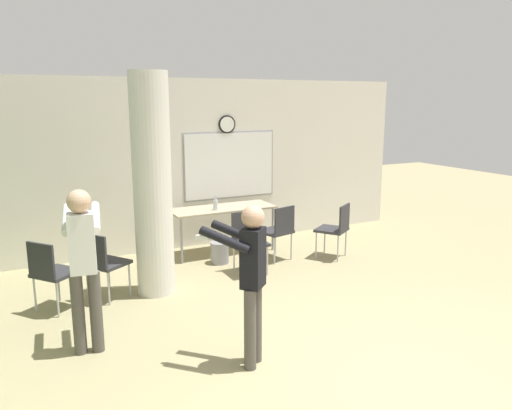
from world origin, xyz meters
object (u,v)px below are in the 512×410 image
(chair_table_right, at_px, (278,228))
(person_playing_front, at_px, (250,273))
(bottle_on_table, at_px, (215,204))
(chair_by_left_wall, at_px, (51,270))
(chair_table_front, at_px, (248,238))
(person_watching_back, at_px, (83,258))
(chair_near_pillar, at_px, (103,260))
(chair_mid_room, at_px, (336,226))
(folding_table, at_px, (222,211))

(chair_table_right, height_order, person_playing_front, person_playing_front)
(bottle_on_table, bearing_deg, person_playing_front, -106.95)
(person_playing_front, bearing_deg, chair_by_left_wall, 125.76)
(bottle_on_table, xyz_separation_m, person_playing_front, (-1.00, -3.27, 0.07))
(chair_table_front, height_order, person_watching_back, person_watching_back)
(chair_near_pillar, bearing_deg, chair_mid_room, 1.32)
(folding_table, bearing_deg, chair_by_left_wall, -155.07)
(chair_mid_room, bearing_deg, chair_near_pillar, -178.68)
(chair_table_front, relative_size, chair_by_left_wall, 1.00)
(person_playing_front, bearing_deg, folding_table, 71.06)
(folding_table, relative_size, person_playing_front, 1.10)
(chair_table_front, bearing_deg, chair_table_right, 22.66)
(person_playing_front, bearing_deg, chair_table_right, 55.93)
(chair_mid_room, relative_size, chair_table_front, 1.00)
(chair_by_left_wall, bearing_deg, folding_table, 24.93)
(chair_mid_room, xyz_separation_m, chair_table_right, (-0.87, 0.30, 0.00))
(chair_table_right, distance_m, chair_near_pillar, 2.73)
(chair_table_right, bearing_deg, chair_mid_room, -19.11)
(chair_near_pillar, relative_size, person_watching_back, 0.53)
(chair_mid_room, height_order, chair_table_front, same)
(chair_mid_room, relative_size, person_playing_front, 0.56)
(chair_table_right, relative_size, person_watching_back, 0.53)
(chair_table_front, height_order, person_playing_front, person_playing_front)
(chair_by_left_wall, bearing_deg, person_watching_back, -79.43)
(bottle_on_table, relative_size, chair_by_left_wall, 0.27)
(chair_table_front, distance_m, person_watching_back, 2.84)
(person_watching_back, bearing_deg, chair_near_pillar, 73.23)
(chair_mid_room, bearing_deg, person_playing_front, -138.72)
(chair_table_front, xyz_separation_m, person_playing_front, (-1.12, -2.34, 0.40))
(chair_near_pillar, bearing_deg, person_watching_back, -106.77)
(chair_table_front, bearing_deg, folding_table, 87.39)
(chair_table_front, bearing_deg, chair_near_pillar, -176.90)
(chair_table_front, xyz_separation_m, person_watching_back, (-2.44, -1.38, 0.45))
(chair_mid_room, relative_size, person_watching_back, 0.53)
(chair_by_left_wall, bearing_deg, bottle_on_table, 24.11)
(folding_table, distance_m, chair_by_left_wall, 2.99)
(folding_table, relative_size, chair_near_pillar, 1.95)
(bottle_on_table, height_order, person_playing_front, person_playing_front)
(chair_by_left_wall, distance_m, chair_near_pillar, 0.61)
(bottle_on_table, bearing_deg, chair_mid_room, -30.43)
(folding_table, bearing_deg, chair_table_right, -52.42)
(bottle_on_table, xyz_separation_m, person_watching_back, (-2.32, -2.32, 0.13))
(chair_table_right, bearing_deg, chair_by_left_wall, -171.83)
(chair_by_left_wall, xyz_separation_m, chair_table_right, (3.31, 0.47, 0.00))
(bottle_on_table, bearing_deg, chair_near_pillar, -151.63)
(chair_mid_room, distance_m, chair_table_right, 0.92)
(folding_table, xyz_separation_m, chair_mid_room, (1.47, -1.08, -0.19))
(chair_mid_room, xyz_separation_m, chair_near_pillar, (-3.57, -0.08, 0.00))
(person_watching_back, xyz_separation_m, person_playing_front, (1.32, -0.96, -0.06))
(folding_table, distance_m, person_watching_back, 3.49)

